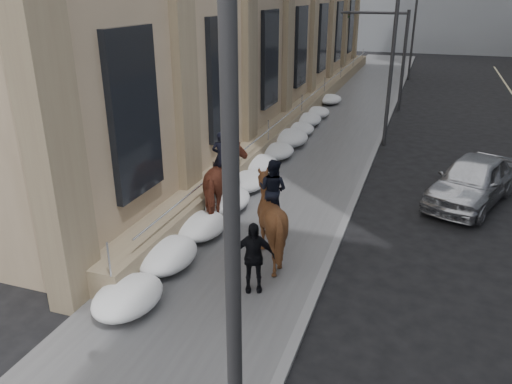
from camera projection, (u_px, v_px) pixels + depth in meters
ground at (217, 279)px, 13.17m from camera, size 140.00×140.00×0.00m
sidewalk at (307, 162)px, 21.90m from camera, size 5.00×80.00×0.12m
curb at (367, 169)px, 21.11m from camera, size 0.24×80.00×0.12m
streetlight_near at (218, 243)px, 5.36m from camera, size 1.71×0.24×8.00m
streetlight_mid at (390, 49)px, 22.87m from camera, size 1.71×0.24×8.00m
streetlight_far at (412, 23)px, 40.37m from camera, size 1.71×0.24×8.00m
traffic_signal at (390, 44)px, 30.29m from camera, size 4.10×0.22×6.00m
snow_bank at (263, 163)px, 20.52m from camera, size 1.70×18.10×0.76m
mounted_horse_left at (225, 181)px, 16.27m from camera, size 1.80×2.89×2.79m
mounted_horse_right at (270, 216)px, 13.70m from camera, size 2.25×2.42×2.79m
pedestrian at (253, 257)px, 12.19m from camera, size 1.16×0.79×1.84m
car_silver at (472, 181)px, 17.58m from camera, size 3.69×5.38×1.70m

